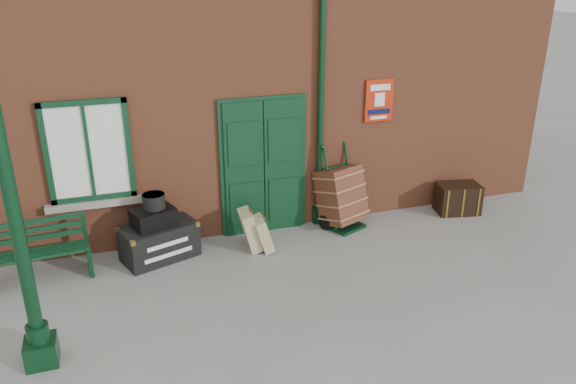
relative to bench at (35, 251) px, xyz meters
name	(u,v)px	position (x,y,z in m)	size (l,w,h in m)	color
ground	(313,268)	(3.76, -0.97, -0.45)	(80.00, 80.00, 0.00)	gray
station_building	(247,78)	(3.76, 2.53, 1.72)	(10.30, 4.30, 4.36)	brown
canopy_column	(21,251)	(0.16, -1.97, 0.96)	(0.34, 0.34, 3.61)	black
bench	(35,251)	(0.00, 0.00, 0.00)	(1.46, 0.56, 0.89)	#0D321B
houdini_trunk	(159,242)	(1.69, 0.08, -0.17)	(1.08, 0.60, 0.54)	black
strongbox	(153,217)	(1.64, 0.08, 0.23)	(0.60, 0.43, 0.27)	black
hatbox	(154,201)	(1.67, 0.11, 0.48)	(0.32, 0.32, 0.22)	black
suitcase_back	(250,230)	(3.06, -0.08, -0.12)	(0.18, 0.45, 0.63)	tan
suitcase_front	(263,234)	(3.24, -0.18, -0.17)	(0.16, 0.40, 0.54)	tan
porter_trolley	(341,196)	(4.74, 0.26, 0.09)	(0.89, 0.92, 1.39)	black
dark_trunk	(458,198)	(6.94, 0.10, -0.18)	(0.73, 0.48, 0.53)	black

